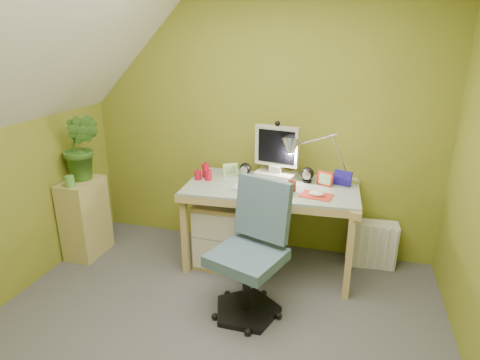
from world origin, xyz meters
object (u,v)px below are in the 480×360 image
(monitor, at_px, (277,151))
(desk_lamp, at_px, (332,147))
(task_chair, at_px, (247,256))
(radiator, at_px, (372,244))
(desk, at_px, (271,226))
(potted_plant, at_px, (81,147))
(side_ledge, at_px, (85,218))

(monitor, distance_m, desk_lamp, 0.46)
(task_chair, distance_m, radiator, 1.32)
(desk, bearing_deg, potted_plant, -175.69)
(monitor, distance_m, radiator, 1.17)
(desk, height_order, monitor, monitor)
(side_ledge, relative_size, potted_plant, 1.21)
(potted_plant, bearing_deg, task_chair, -16.70)
(desk, height_order, side_ledge, desk)
(side_ledge, height_order, radiator, side_ledge)
(desk, xyz_separation_m, task_chair, (-0.03, -0.69, 0.10))
(side_ledge, relative_size, radiator, 1.76)
(desk_lamp, bearing_deg, monitor, -176.81)
(potted_plant, bearing_deg, side_ledge, -113.92)
(desk_lamp, bearing_deg, desk, -155.01)
(task_chair, bearing_deg, potted_plant, -177.72)
(task_chair, bearing_deg, desk_lamp, 80.34)
(monitor, distance_m, task_chair, 1.02)
(desk, bearing_deg, radiator, 13.28)
(task_chair, bearing_deg, desk, 106.80)
(potted_plant, height_order, task_chair, potted_plant)
(desk, relative_size, side_ledge, 1.96)
(potted_plant, bearing_deg, monitor, 13.31)
(radiator, bearing_deg, potted_plant, -173.82)
(potted_plant, bearing_deg, radiator, 10.36)
(side_ledge, bearing_deg, monitor, 14.76)
(desk, xyz_separation_m, side_ledge, (-1.66, -0.26, -0.02))
(monitor, bearing_deg, desk_lamp, 9.76)
(task_chair, bearing_deg, side_ledge, -175.88)
(monitor, xyz_separation_m, task_chair, (-0.03, -0.87, -0.52))
(desk_lamp, height_order, radiator, desk_lamp)
(desk_lamp, bearing_deg, side_ledge, -165.10)
(desk_lamp, height_order, potted_plant, desk_lamp)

